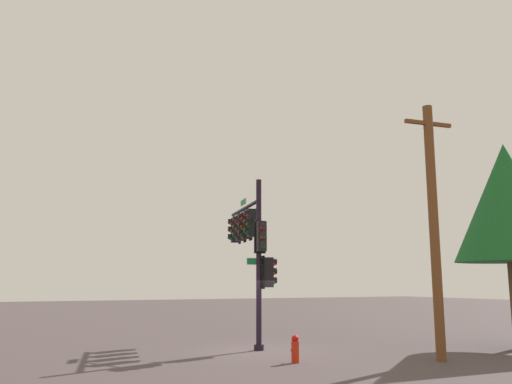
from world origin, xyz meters
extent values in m
plane|color=#483C3E|center=(0.00, 0.00, 0.00)|extent=(120.00, 120.00, 0.00)
cylinder|color=black|center=(0.00, 0.00, 3.15)|extent=(0.20, 0.20, 6.30)
cylinder|color=black|center=(0.00, 0.00, 0.10)|extent=(0.36, 0.36, 0.20)
cylinder|color=black|center=(2.22, -0.44, 5.50)|extent=(4.48, 1.02, 0.14)
cylinder|color=black|center=(1.00, -0.20, 5.00)|extent=(2.05, 0.48, 1.07)
cube|color=black|center=(0.99, -0.20, 4.75)|extent=(0.40, 0.43, 1.10)
cube|color=black|center=(0.94, -0.39, 4.75)|extent=(0.44, 0.14, 1.22)
sphere|color=#FF2018|center=(1.04, 0.00, 5.09)|extent=(0.22, 0.22, 0.22)
cylinder|color=black|center=(1.05, 0.06, 5.14)|extent=(0.26, 0.19, 0.23)
sphere|color=#855607|center=(1.04, 0.00, 4.75)|extent=(0.22, 0.22, 0.22)
cylinder|color=black|center=(1.05, 0.06, 4.80)|extent=(0.26, 0.19, 0.23)
sphere|color=#0B621E|center=(1.04, 0.00, 4.41)|extent=(0.22, 0.22, 0.22)
cylinder|color=black|center=(1.05, 0.06, 4.46)|extent=(0.26, 0.19, 0.23)
cube|color=black|center=(1.98, -0.39, 4.75)|extent=(0.38, 0.42, 1.10)
cube|color=black|center=(1.94, -0.59, 4.75)|extent=(0.44, 0.13, 1.22)
sphere|color=#FF2018|center=(2.02, -0.19, 5.09)|extent=(0.22, 0.22, 0.22)
cylinder|color=black|center=(2.03, -0.14, 5.14)|extent=(0.25, 0.18, 0.23)
sphere|color=#855607|center=(2.02, -0.19, 4.75)|extent=(0.22, 0.22, 0.22)
cylinder|color=black|center=(2.03, -0.14, 4.80)|extent=(0.25, 0.18, 0.23)
sphere|color=#0B621E|center=(2.02, -0.19, 4.41)|extent=(0.22, 0.22, 0.22)
cylinder|color=black|center=(2.03, -0.14, 4.46)|extent=(0.25, 0.18, 0.23)
cube|color=black|center=(2.97, -0.59, 4.75)|extent=(0.39, 0.42, 1.10)
cube|color=black|center=(2.92, -0.78, 4.75)|extent=(0.44, 0.14, 1.22)
sphere|color=#FF2018|center=(3.01, -0.39, 5.09)|extent=(0.22, 0.22, 0.22)
cylinder|color=black|center=(3.03, -0.33, 5.14)|extent=(0.26, 0.19, 0.23)
sphere|color=#855607|center=(3.01, -0.39, 4.75)|extent=(0.22, 0.22, 0.22)
cylinder|color=black|center=(3.03, -0.33, 4.80)|extent=(0.26, 0.19, 0.23)
sphere|color=#0B621E|center=(3.01, -0.39, 4.41)|extent=(0.22, 0.22, 0.22)
cylinder|color=black|center=(3.03, -0.33, 4.46)|extent=(0.26, 0.19, 0.23)
cube|color=black|center=(3.95, -0.78, 4.75)|extent=(0.40, 0.43, 1.10)
cube|color=black|center=(3.91, -0.97, 4.75)|extent=(0.44, 0.14, 1.22)
sphere|color=#FF2018|center=(4.00, -0.59, 5.09)|extent=(0.22, 0.22, 0.22)
cylinder|color=black|center=(4.02, -0.53, 5.14)|extent=(0.26, 0.19, 0.23)
sphere|color=#855607|center=(4.00, -0.59, 4.75)|extent=(0.22, 0.22, 0.22)
cylinder|color=black|center=(4.02, -0.53, 4.80)|extent=(0.26, 0.19, 0.23)
sphere|color=#0B621E|center=(4.00, -0.59, 4.41)|extent=(0.22, 0.22, 0.22)
cylinder|color=black|center=(4.02, -0.53, 4.46)|extent=(0.26, 0.19, 0.23)
cube|color=black|center=(-0.34, 0.07, 4.10)|extent=(0.42, 0.38, 1.10)
cube|color=black|center=(-0.15, 0.03, 4.10)|extent=(0.12, 0.44, 1.22)
sphere|color=#FF2018|center=(-0.54, 0.11, 4.44)|extent=(0.22, 0.22, 0.22)
cylinder|color=black|center=(-0.60, 0.12, 4.49)|extent=(0.18, 0.25, 0.23)
sphere|color=#855607|center=(-0.54, 0.11, 4.10)|extent=(0.22, 0.22, 0.22)
cylinder|color=black|center=(-0.60, 0.12, 4.15)|extent=(0.18, 0.25, 0.23)
sphere|color=#0B621E|center=(-0.54, 0.11, 3.76)|extent=(0.22, 0.22, 0.22)
cylinder|color=black|center=(-0.60, 0.12, 3.81)|extent=(0.18, 0.25, 0.23)
cube|color=black|center=(-0.07, -0.34, 2.80)|extent=(0.38, 0.42, 1.10)
cube|color=black|center=(-0.03, -0.15, 2.80)|extent=(0.44, 0.12, 1.22)
sphere|color=#FF2018|center=(-0.11, -0.54, 3.14)|extent=(0.22, 0.22, 0.22)
cylinder|color=black|center=(-0.12, -0.60, 3.19)|extent=(0.25, 0.18, 0.23)
sphere|color=#855607|center=(-0.11, -0.54, 2.80)|extent=(0.22, 0.22, 0.22)
cylinder|color=black|center=(-0.12, -0.60, 2.85)|extent=(0.25, 0.18, 0.23)
sphere|color=#0B621E|center=(-0.11, -0.54, 2.46)|extent=(0.22, 0.22, 0.22)
cylinder|color=black|center=(-0.12, -0.60, 2.51)|extent=(0.25, 0.18, 0.23)
cube|color=white|center=(2.45, -0.48, 5.80)|extent=(0.93, 0.20, 0.26)
cube|color=#0B772E|center=(2.45, -0.48, 5.80)|extent=(0.89, 0.20, 0.22)
cube|color=white|center=(0.00, 0.00, 3.20)|extent=(0.20, 0.93, 0.26)
cube|color=#116A34|center=(0.00, 0.00, 3.20)|extent=(0.20, 0.89, 0.22)
cylinder|color=brown|center=(-4.92, -3.93, 4.15)|extent=(0.32, 0.32, 8.31)
cube|color=brown|center=(-4.92, -3.93, 7.71)|extent=(0.33, 1.80, 0.12)
cylinder|color=red|center=(-3.27, 0.37, 0.33)|extent=(0.24, 0.24, 0.65)
sphere|color=red|center=(-3.27, 0.37, 0.72)|extent=(0.22, 0.22, 0.22)
cylinder|color=red|center=(-3.12, 0.37, 0.36)|extent=(0.12, 0.10, 0.10)
cone|color=#1A5E27|center=(-3.91, -8.78, 5.50)|extent=(4.14, 4.14, 4.60)
camera|label=1|loc=(-17.87, 8.84, 2.40)|focal=37.34mm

